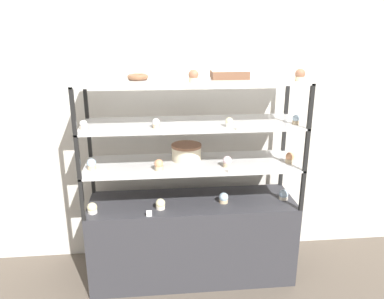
# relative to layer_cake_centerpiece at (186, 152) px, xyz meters

# --- Properties ---
(ground_plane) EXTENTS (20.00, 20.00, 0.00)m
(ground_plane) POSITION_rel_layer_cake_centerpiece_xyz_m (0.03, -0.07, -0.94)
(ground_plane) COLOR brown
(back_wall) EXTENTS (8.00, 0.05, 2.60)m
(back_wall) POSITION_rel_layer_cake_centerpiece_xyz_m (0.03, 0.30, 0.36)
(back_wall) COLOR silver
(back_wall) RESTS_ON ground_plane
(display_base) EXTENTS (1.45, 0.45, 0.60)m
(display_base) POSITION_rel_layer_cake_centerpiece_xyz_m (0.03, -0.07, -0.64)
(display_base) COLOR #333338
(display_base) RESTS_ON ground_plane
(display_riser_lower) EXTENTS (1.45, 0.45, 0.28)m
(display_riser_lower) POSITION_rel_layer_cake_centerpiece_xyz_m (0.03, -0.07, -0.07)
(display_riser_lower) COLOR black
(display_riser_lower) RESTS_ON display_base
(display_riser_middle) EXTENTS (1.45, 0.45, 0.28)m
(display_riser_middle) POSITION_rel_layer_cake_centerpiece_xyz_m (0.03, -0.07, 0.21)
(display_riser_middle) COLOR black
(display_riser_middle) RESTS_ON display_riser_lower
(display_riser_upper) EXTENTS (1.45, 0.45, 0.28)m
(display_riser_upper) POSITION_rel_layer_cake_centerpiece_xyz_m (0.03, -0.07, 0.49)
(display_riser_upper) COLOR black
(display_riser_upper) RESTS_ON display_riser_middle
(layer_cake_centerpiece) EXTENTS (0.21, 0.21, 0.11)m
(layer_cake_centerpiece) POSITION_rel_layer_cake_centerpiece_xyz_m (0.00, 0.00, 0.00)
(layer_cake_centerpiece) COLOR beige
(layer_cake_centerpiece) RESTS_ON display_riser_lower
(sheet_cake_frosted) EXTENTS (0.24, 0.15, 0.06)m
(sheet_cake_frosted) POSITION_rel_layer_cake_centerpiece_xyz_m (0.28, -0.02, 0.54)
(sheet_cake_frosted) COLOR brown
(sheet_cake_frosted) RESTS_ON display_riser_upper
(cupcake_0) EXTENTS (0.06, 0.06, 0.07)m
(cupcake_0) POSITION_rel_layer_cake_centerpiece_xyz_m (-0.64, -0.19, -0.31)
(cupcake_0) COLOR white
(cupcake_0) RESTS_ON display_base
(cupcake_1) EXTENTS (0.06, 0.06, 0.07)m
(cupcake_1) POSITION_rel_layer_cake_centerpiece_xyz_m (-0.19, -0.17, -0.31)
(cupcake_1) COLOR beige
(cupcake_1) RESTS_ON display_base
(cupcake_2) EXTENTS (0.06, 0.06, 0.07)m
(cupcake_2) POSITION_rel_layer_cake_centerpiece_xyz_m (0.25, -0.12, -0.31)
(cupcake_2) COLOR #CCB28C
(cupcake_2) RESTS_ON display_base
(cupcake_3) EXTENTS (0.06, 0.06, 0.07)m
(cupcake_3) POSITION_rel_layer_cake_centerpiece_xyz_m (0.68, -0.11, -0.31)
(cupcake_3) COLOR beige
(cupcake_3) RESTS_ON display_base
(price_tag_0) EXTENTS (0.04, 0.00, 0.04)m
(price_tag_0) POSITION_rel_layer_cake_centerpiece_xyz_m (-0.27, -0.28, -0.32)
(price_tag_0) COLOR white
(price_tag_0) RESTS_ON display_base
(cupcake_4) EXTENTS (0.06, 0.06, 0.07)m
(cupcake_4) POSITION_rel_layer_cake_centerpiece_xyz_m (-0.63, -0.13, -0.02)
(cupcake_4) COLOR #CCB28C
(cupcake_4) RESTS_ON display_riser_lower
(cupcake_5) EXTENTS (0.06, 0.06, 0.07)m
(cupcake_5) POSITION_rel_layer_cake_centerpiece_xyz_m (-0.19, -0.18, -0.02)
(cupcake_5) COLOR #CCB28C
(cupcake_5) RESTS_ON display_riser_lower
(cupcake_6) EXTENTS (0.06, 0.06, 0.07)m
(cupcake_6) POSITION_rel_layer_cake_centerpiece_xyz_m (0.26, -0.16, -0.02)
(cupcake_6) COLOR #CCB28C
(cupcake_6) RESTS_ON display_riser_lower
(cupcake_7) EXTENTS (0.06, 0.06, 0.07)m
(cupcake_7) POSITION_rel_layer_cake_centerpiece_xyz_m (0.70, -0.13, -0.02)
(cupcake_7) COLOR #CCB28C
(cupcake_7) RESTS_ON display_riser_lower
(price_tag_1) EXTENTS (0.04, 0.00, 0.04)m
(price_tag_1) POSITION_rel_layer_cake_centerpiece_xyz_m (0.26, -0.28, -0.03)
(price_tag_1) COLOR white
(price_tag_1) RESTS_ON display_riser_lower
(cupcake_8) EXTENTS (0.05, 0.05, 0.06)m
(cupcake_8) POSITION_rel_layer_cake_centerpiece_xyz_m (-0.65, -0.17, 0.25)
(cupcake_8) COLOR beige
(cupcake_8) RESTS_ON display_riser_middle
(cupcake_9) EXTENTS (0.05, 0.05, 0.06)m
(cupcake_9) POSITION_rel_layer_cake_centerpiece_xyz_m (-0.20, -0.17, 0.25)
(cupcake_9) COLOR #CCB28C
(cupcake_9) RESTS_ON display_riser_middle
(cupcake_10) EXTENTS (0.05, 0.05, 0.06)m
(cupcake_10) POSITION_rel_layer_cake_centerpiece_xyz_m (0.26, -0.19, 0.25)
(cupcake_10) COLOR white
(cupcake_10) RESTS_ON display_riser_middle
(cupcake_11) EXTENTS (0.05, 0.05, 0.06)m
(cupcake_11) POSITION_rel_layer_cake_centerpiece_xyz_m (0.70, -0.16, 0.25)
(cupcake_11) COLOR #CCB28C
(cupcake_11) RESTS_ON display_riser_middle
(price_tag_2) EXTENTS (0.04, 0.00, 0.04)m
(price_tag_2) POSITION_rel_layer_cake_centerpiece_xyz_m (0.31, -0.28, 0.25)
(price_tag_2) COLOR white
(price_tag_2) RESTS_ON display_riser_middle
(cupcake_12) EXTENTS (0.06, 0.06, 0.08)m
(cupcake_12) POSITION_rel_layer_cake_centerpiece_xyz_m (-0.63, -0.14, 0.54)
(cupcake_12) COLOR beige
(cupcake_12) RESTS_ON display_riser_upper
(cupcake_13) EXTENTS (0.06, 0.06, 0.08)m
(cupcake_13) POSITION_rel_layer_cake_centerpiece_xyz_m (0.03, -0.16, 0.54)
(cupcake_13) COLOR #CCB28C
(cupcake_13) RESTS_ON display_riser_upper
(cupcake_14) EXTENTS (0.06, 0.06, 0.08)m
(cupcake_14) POSITION_rel_layer_cake_centerpiece_xyz_m (0.70, -0.18, 0.54)
(cupcake_14) COLOR #CCB28C
(cupcake_14) RESTS_ON display_riser_upper
(price_tag_3) EXTENTS (0.04, 0.00, 0.04)m
(price_tag_3) POSITION_rel_layer_cake_centerpiece_xyz_m (0.10, -0.28, 0.53)
(price_tag_3) COLOR white
(price_tag_3) RESTS_ON display_riser_upper
(donut_glazed) EXTENTS (0.14, 0.14, 0.04)m
(donut_glazed) POSITION_rel_layer_cake_centerpiece_xyz_m (-0.31, -0.02, 0.52)
(donut_glazed) COLOR brown
(donut_glazed) RESTS_ON display_riser_upper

